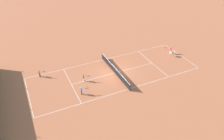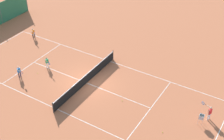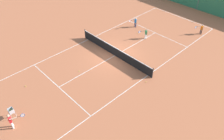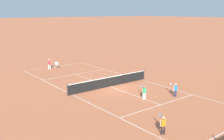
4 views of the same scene
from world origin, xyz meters
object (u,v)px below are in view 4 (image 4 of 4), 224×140
tennis_ball_by_net_left (82,69)px  tennis_ball_alley_right (156,96)px  player_far_baseline (163,123)px  player_near_baseline (175,89)px  player_near_service (144,91)px  player_far_service (49,63)px  tennis_ball_by_net_right (63,93)px  tennis_ball_service_box (91,77)px  tennis_net (110,82)px  ball_hopper (57,64)px

tennis_ball_by_net_left → tennis_ball_alley_right: bearing=86.8°
player_far_baseline → tennis_ball_alley_right: (-4.87, -5.03, -0.63)m
player_far_baseline → tennis_ball_alley_right: bearing=-134.1°
player_near_baseline → player_near_service: bearing=-24.8°
player_far_service → tennis_ball_by_net_right: bearing=71.4°
player_far_baseline → tennis_ball_by_net_right: 10.67m
player_far_baseline → tennis_ball_by_net_left: bearing=-107.2°
player_near_service → player_far_baseline: player_far_baseline is taller
player_near_service → player_near_baseline: (-2.50, 1.16, 0.02)m
tennis_ball_service_box → player_near_service: bearing=86.9°
player_far_baseline → tennis_ball_service_box: player_far_baseline is taller
player_far_baseline → tennis_ball_by_net_right: bearing=-85.1°
player_near_service → tennis_ball_alley_right: size_ratio=17.09×
tennis_net → player_near_baseline: player_near_baseline is taller
tennis_net → player_near_baseline: (-2.49, 5.76, 0.18)m
player_near_baseline → tennis_ball_by_net_left: 14.09m
player_near_baseline → tennis_ball_alley_right: 1.73m
tennis_ball_service_box → ball_hopper: (0.87, -6.41, 0.62)m
player_far_service → tennis_ball_by_net_right: 10.50m
tennis_ball_alley_right → player_near_baseline: bearing=142.0°
tennis_ball_by_net_right → ball_hopper: bearing=-113.4°
tennis_ball_by_net_left → tennis_ball_service_box: size_ratio=1.00×
tennis_net → ball_hopper: 10.40m
player_near_service → tennis_ball_by_net_right: 7.09m
player_near_service → player_far_baseline: size_ratio=0.99×
player_far_baseline → tennis_ball_alley_right: player_far_baseline is taller
tennis_net → player_near_service: player_near_service is taller
player_near_baseline → ball_hopper: (2.90, -16.15, -0.02)m
player_far_service → tennis_ball_service_box: 7.01m
tennis_ball_by_net_right → ball_hopper: 10.45m
tennis_net → player_near_service: bearing=89.9°
tennis_net → tennis_ball_service_box: size_ratio=139.09×
tennis_ball_alley_right → player_near_service: bearing=-7.7°
ball_hopper → player_far_baseline: bearing=80.9°
player_far_service → player_near_baseline: bearing=102.7°
player_far_baseline → tennis_ball_by_net_right: size_ratio=17.25×
player_far_service → tennis_ball_service_box: bearing=103.9°
tennis_net → player_far_service: size_ratio=7.11×
player_far_service → tennis_ball_by_net_left: size_ratio=19.56×
tennis_net → tennis_ball_alley_right: size_ratio=139.09×
tennis_ball_service_box → player_far_service: bearing=-76.1°
tennis_ball_alley_right → tennis_ball_by_net_left: size_ratio=1.00×
tennis_ball_by_net_right → tennis_net: bearing=169.9°
tennis_ball_by_net_left → player_far_service: bearing=-37.5°
player_near_baseline → ball_hopper: size_ratio=1.30×
player_far_service → ball_hopper: (-0.81, 0.35, -0.10)m
player_near_service → tennis_ball_alley_right: 1.40m
tennis_net → player_far_baseline: 10.45m
tennis_net → player_far_service: bearing=-83.5°
player_near_baseline → ball_hopper: bearing=-79.8°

